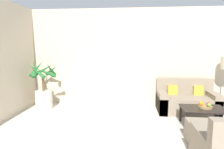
{
  "coord_description": "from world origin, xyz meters",
  "views": [
    {
      "loc": [
        -0.73,
        0.62,
        1.66
      ],
      "look_at": [
        -1.19,
        5.3,
        1.0
      ],
      "focal_mm": 32.0,
      "sensor_mm": 36.0,
      "label": 1
    }
  ],
  "objects_px": {
    "sofa_loveseat": "(186,101)",
    "apple_red": "(208,104)",
    "potted_palm": "(44,91)",
    "ottoman": "(204,133)",
    "coffee_table": "(203,111)",
    "fruit_bowl": "(205,107)",
    "apple_green": "(209,105)",
    "orange_fruit": "(201,103)"
  },
  "relations": [
    {
      "from": "coffee_table",
      "to": "apple_red",
      "type": "relative_size",
      "value": 12.08
    },
    {
      "from": "sofa_loveseat",
      "to": "coffee_table",
      "type": "xyz_separation_m",
      "value": [
        0.1,
        -0.95,
        0.06
      ]
    },
    {
      "from": "apple_green",
      "to": "sofa_loveseat",
      "type": "bearing_deg",
      "value": 100.06
    },
    {
      "from": "fruit_bowl",
      "to": "orange_fruit",
      "type": "relative_size",
      "value": 3.06
    },
    {
      "from": "potted_palm",
      "to": "orange_fruit",
      "type": "bearing_deg",
      "value": -11.55
    },
    {
      "from": "apple_red",
      "to": "coffee_table",
      "type": "bearing_deg",
      "value": -161.77
    },
    {
      "from": "potted_palm",
      "to": "fruit_bowl",
      "type": "height_order",
      "value": "potted_palm"
    },
    {
      "from": "sofa_loveseat",
      "to": "orange_fruit",
      "type": "relative_size",
      "value": 16.1
    },
    {
      "from": "apple_red",
      "to": "sofa_loveseat",
      "type": "bearing_deg",
      "value": 102.39
    },
    {
      "from": "coffee_table",
      "to": "apple_green",
      "type": "bearing_deg",
      "value": -34.06
    },
    {
      "from": "sofa_loveseat",
      "to": "orange_fruit",
      "type": "bearing_deg",
      "value": -86.48
    },
    {
      "from": "potted_palm",
      "to": "ottoman",
      "type": "height_order",
      "value": "potted_palm"
    },
    {
      "from": "apple_green",
      "to": "orange_fruit",
      "type": "height_order",
      "value": "orange_fruit"
    },
    {
      "from": "sofa_loveseat",
      "to": "orange_fruit",
      "type": "height_order",
      "value": "sofa_loveseat"
    },
    {
      "from": "sofa_loveseat",
      "to": "coffee_table",
      "type": "height_order",
      "value": "sofa_loveseat"
    },
    {
      "from": "fruit_bowl",
      "to": "apple_red",
      "type": "xyz_separation_m",
      "value": [
        0.06,
        0.01,
        0.06
      ]
    },
    {
      "from": "ottoman",
      "to": "fruit_bowl",
      "type": "bearing_deg",
      "value": 70.57
    },
    {
      "from": "sofa_loveseat",
      "to": "ottoman",
      "type": "relative_size",
      "value": 2.69
    },
    {
      "from": "apple_green",
      "to": "coffee_table",
      "type": "bearing_deg",
      "value": 145.94
    },
    {
      "from": "apple_red",
      "to": "orange_fruit",
      "type": "height_order",
      "value": "orange_fruit"
    },
    {
      "from": "coffee_table",
      "to": "apple_green",
      "type": "height_order",
      "value": "apple_green"
    },
    {
      "from": "potted_palm",
      "to": "apple_red",
      "type": "relative_size",
      "value": 18.18
    },
    {
      "from": "potted_palm",
      "to": "sofa_loveseat",
      "type": "bearing_deg",
      "value": 1.96
    },
    {
      "from": "sofa_loveseat",
      "to": "apple_red",
      "type": "xyz_separation_m",
      "value": [
        0.2,
        -0.92,
        0.2
      ]
    },
    {
      "from": "fruit_bowl",
      "to": "ottoman",
      "type": "relative_size",
      "value": 0.51
    },
    {
      "from": "potted_palm",
      "to": "apple_green",
      "type": "relative_size",
      "value": 16.75
    },
    {
      "from": "sofa_loveseat",
      "to": "coffee_table",
      "type": "bearing_deg",
      "value": -84.2
    },
    {
      "from": "potted_palm",
      "to": "ottoman",
      "type": "xyz_separation_m",
      "value": [
        3.58,
        -1.65,
        -0.29
      ]
    },
    {
      "from": "fruit_bowl",
      "to": "potted_palm",
      "type": "bearing_deg",
      "value": 168.36
    },
    {
      "from": "orange_fruit",
      "to": "coffee_table",
      "type": "bearing_deg",
      "value": -49.37
    },
    {
      "from": "coffee_table",
      "to": "ottoman",
      "type": "relative_size",
      "value": 1.64
    },
    {
      "from": "potted_palm",
      "to": "orange_fruit",
      "type": "relative_size",
      "value": 14.71
    },
    {
      "from": "fruit_bowl",
      "to": "ottoman",
      "type": "bearing_deg",
      "value": -109.43
    },
    {
      "from": "apple_red",
      "to": "apple_green",
      "type": "height_order",
      "value": "apple_green"
    },
    {
      "from": "ottoman",
      "to": "potted_palm",
      "type": "bearing_deg",
      "value": 155.27
    },
    {
      "from": "apple_green",
      "to": "ottoman",
      "type": "distance_m",
      "value": 0.89
    },
    {
      "from": "apple_green",
      "to": "orange_fruit",
      "type": "distance_m",
      "value": 0.16
    },
    {
      "from": "sofa_loveseat",
      "to": "ottoman",
      "type": "distance_m",
      "value": 1.78
    },
    {
      "from": "coffee_table",
      "to": "fruit_bowl",
      "type": "height_order",
      "value": "fruit_bowl"
    },
    {
      "from": "fruit_bowl",
      "to": "apple_green",
      "type": "distance_m",
      "value": 0.11
    },
    {
      "from": "apple_green",
      "to": "ottoman",
      "type": "height_order",
      "value": "apple_green"
    },
    {
      "from": "fruit_bowl",
      "to": "coffee_table",
      "type": "bearing_deg",
      "value": -148.55
    }
  ]
}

